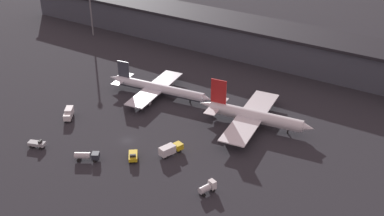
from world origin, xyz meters
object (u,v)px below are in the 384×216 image
object	(u,v)px
service_vehicle_4	(170,149)
service_vehicle_5	(87,156)
airplane_0	(158,88)
service_vehicle_3	(208,188)
service_vehicle_0	(133,156)
service_vehicle_2	(69,113)
airplane_1	(254,116)
service_vehicle_1	(37,144)

from	to	relation	value
service_vehicle_4	service_vehicle_5	size ratio (longest dim) A/B	1.11
airplane_0	service_vehicle_3	xyz separation A→B (m)	(43.84, -38.35, -1.32)
service_vehicle_4	service_vehicle_5	distance (m)	24.40
service_vehicle_0	service_vehicle_2	bearing A→B (deg)	-140.16
service_vehicle_5	service_vehicle_3	bearing A→B (deg)	-21.87
service_vehicle_0	service_vehicle_3	xyz separation A→B (m)	(26.19, -1.38, 0.44)
airplane_1	service_vehicle_1	distance (m)	68.76
airplane_1	service_vehicle_4	distance (m)	31.55
service_vehicle_0	service_vehicle_2	distance (m)	34.25
service_vehicle_2	service_vehicle_5	size ratio (longest dim) A/B	0.93
service_vehicle_2	service_vehicle_1	bearing A→B (deg)	-19.25
service_vehicle_2	service_vehicle_4	xyz separation A→B (m)	(41.10, 0.52, -0.07)
service_vehicle_0	service_vehicle_2	xyz separation A→B (m)	(-33.40, 7.56, 0.67)
service_vehicle_2	airplane_0	bearing A→B (deg)	118.61
airplane_0	service_vehicle_2	bearing A→B (deg)	-125.23
service_vehicle_4	service_vehicle_5	xyz separation A→B (m)	(-18.84, -15.50, -0.24)
airplane_1	service_vehicle_5	distance (m)	54.63
service_vehicle_1	service_vehicle_4	distance (m)	41.04
service_vehicle_1	service_vehicle_3	distance (m)	55.85
airplane_1	service_vehicle_4	world-z (taller)	airplane_1
airplane_1	service_vehicle_2	bearing A→B (deg)	-159.13
service_vehicle_2	service_vehicle_5	xyz separation A→B (m)	(22.25, -14.99, -0.31)
service_vehicle_0	service_vehicle_5	bearing A→B (deg)	-93.73
airplane_0	airplane_1	size ratio (longest dim) A/B	1.08
service_vehicle_1	service_vehicle_5	bearing A→B (deg)	-9.74
service_vehicle_3	service_vehicle_0	bearing A→B (deg)	106.36
service_vehicle_2	service_vehicle_5	world-z (taller)	service_vehicle_2
service_vehicle_1	service_vehicle_3	bearing A→B (deg)	-10.05
airplane_1	service_vehicle_3	bearing A→B (deg)	-89.63
airplane_1	service_vehicle_2	xyz separation A→B (m)	(-54.65, -28.96, -1.60)
service_vehicle_0	service_vehicle_3	size ratio (longest dim) A/B	1.05
service_vehicle_0	service_vehicle_2	size ratio (longest dim) A/B	0.83
service_vehicle_0	service_vehicle_4	size ratio (longest dim) A/B	0.70
service_vehicle_0	service_vehicle_5	xyz separation A→B (m)	(-11.15, -7.42, 0.36)
airplane_1	service_vehicle_5	world-z (taller)	airplane_1
service_vehicle_0	service_vehicle_1	size ratio (longest dim) A/B	1.00
service_vehicle_2	service_vehicle_0	bearing A→B (deg)	44.03
airplane_1	service_vehicle_0	xyz separation A→B (m)	(-21.25, -36.52, -2.27)
airplane_0	service_vehicle_2	world-z (taller)	airplane_0
airplane_1	service_vehicle_3	distance (m)	38.27
service_vehicle_4	airplane_1	bearing A→B (deg)	-7.25
service_vehicle_1	service_vehicle_4	bearing A→B (deg)	7.45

